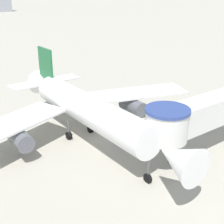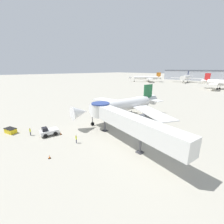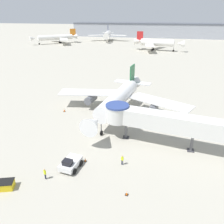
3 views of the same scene
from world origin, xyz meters
TOP-DOWN VIEW (x-y plane):
  - ground_plane at (0.00, 0.00)m, footprint 800.00×800.00m
  - main_airplane at (-0.52, 0.39)m, footprint 30.95×27.27m
  - jet_bridge at (9.12, -10.27)m, footprint 23.48×6.42m
  - pushback_tug_white at (-3.69, -19.56)m, footprint 2.84×3.85m
  - service_container_yellow at (-10.48, -25.30)m, footprint 3.01×2.29m
  - traffic_cone_apron_front at (5.11, -22.80)m, footprint 0.39×0.39m
  - traffic_cone_near_nose at (-2.16, -17.59)m, footprint 0.38×0.38m
  - traffic_cone_port_wing at (-13.00, -1.25)m, footprint 0.47×0.47m
  - ground_crew_marshaller at (3.46, -17.08)m, footprint 0.35×0.25m
  - ground_crew_wing_walker at (-6.12, -22.47)m, footprint 0.37×0.32m
  - background_jet_orange_tail at (-69.38, 110.48)m, footprint 28.96×28.18m
  - background_jet_navy_tail at (-37.01, 133.01)m, footprint 30.86×30.79m
  - background_jet_red_tail at (2.98, 93.46)m, footprint 29.56×29.62m

SIDE VIEW (x-z plane):
  - ground_plane at x=0.00m, z-range 0.00..0.00m
  - traffic_cone_near_nose at x=-2.16m, z-range -0.02..0.62m
  - traffic_cone_apron_front at x=5.11m, z-range -0.02..0.63m
  - traffic_cone_port_wing at x=-13.00m, z-range -0.02..0.77m
  - service_container_yellow at x=-10.48m, z-range 0.00..1.10m
  - pushback_tug_white at x=-3.69m, z-range -0.10..1.77m
  - ground_crew_marshaller at x=3.46m, z-range 0.13..1.76m
  - ground_crew_wing_walker at x=-6.12m, z-range 0.13..1.82m
  - main_airplane at x=-0.52m, z-range -0.68..8.33m
  - background_jet_orange_tail at x=-69.38m, z-range -0.58..9.23m
  - jet_bridge at x=9.12m, z-range 1.41..7.61m
  - background_jet_red_tail at x=2.98m, z-range -0.65..9.96m
  - background_jet_navy_tail at x=-37.01m, z-range -0.72..10.77m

